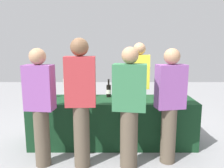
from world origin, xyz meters
The scene contains 19 objects.
ground_plane centered at (0.00, 0.00, 0.00)m, with size 12.00×12.00×0.00m, color gray.
tasting_table centered at (0.00, 0.00, 0.38)m, with size 2.62×0.68×0.75m, color #14381E.
wine_bottle_0 centered at (-1.03, 0.11, 0.86)m, with size 0.07×0.07×0.31m.
wine_bottle_1 centered at (-0.53, 0.10, 0.87)m, with size 0.08×0.08×0.33m.
wine_bottle_2 centered at (-0.40, 0.15, 0.87)m, with size 0.08×0.08×0.32m.
wine_bottle_3 centered at (-0.07, 0.17, 0.86)m, with size 0.08×0.08×0.30m.
wine_bottle_4 centered at (0.73, 0.12, 0.86)m, with size 0.07×0.07×0.30m.
wine_glass_0 centered at (-0.45, -0.11, 0.85)m, with size 0.07×0.07×0.14m.
wine_glass_1 centered at (0.06, -0.17, 0.85)m, with size 0.07×0.07×0.14m.
wine_glass_2 centered at (0.45, -0.05, 0.85)m, with size 0.07×0.07×0.14m.
wine_glass_3 centered at (0.88, -0.15, 0.85)m, with size 0.06×0.06×0.13m.
wine_glass_4 centered at (0.96, -0.18, 0.86)m, with size 0.08×0.08×0.15m.
ice_bucket centered at (0.89, -0.01, 0.85)m, with size 0.20×0.20×0.21m, color silver.
server_pouring centered at (0.49, 0.59, 0.90)m, with size 0.41×0.26×1.65m.
guest_0 centered at (-0.95, -0.68, 0.86)m, with size 0.39×0.24×1.58m.
guest_1 centered at (-0.41, -0.71, 0.94)m, with size 0.39×0.23×1.71m.
guest_2 centered at (0.21, -0.71, 0.86)m, with size 0.45×0.29×1.60m.
guest_3 centered at (0.77, -0.59, 0.86)m, with size 0.41×0.27×1.58m.
menu_board centered at (-0.73, 1.07, 0.46)m, with size 0.59×0.03×0.92m, color white.
Camera 1 is at (-0.01, -3.50, 1.63)m, focal length 35.85 mm.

